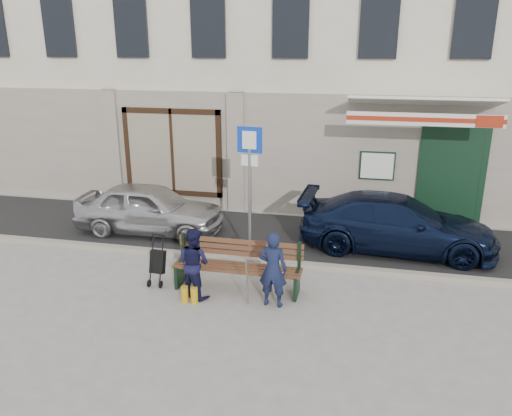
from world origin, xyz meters
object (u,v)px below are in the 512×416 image
(bench, at_px, (235,267))
(stroller, at_px, (158,263))
(man, at_px, (273,269))
(car_silver, at_px, (150,208))
(parking_sign, at_px, (250,172))
(woman, at_px, (194,263))
(car_navy, at_px, (397,224))

(bench, height_order, stroller, bench)
(man, relative_size, stroller, 1.44)
(car_silver, relative_size, parking_sign, 1.27)
(stroller, bearing_deg, woman, -17.48)
(car_navy, height_order, woman, woman)
(woman, bearing_deg, man, -159.06)
(car_silver, xyz_separation_m, parking_sign, (2.73, -1.02, 1.30))
(car_navy, xyz_separation_m, man, (-2.22, -3.05, 0.07))
(car_silver, relative_size, stroller, 3.74)
(woman, relative_size, stroller, 1.36)
(bench, xyz_separation_m, woman, (-0.65, -0.40, 0.19))
(car_silver, relative_size, woman, 2.74)
(car_navy, relative_size, woman, 3.26)
(bench, distance_m, woman, 0.79)
(man, distance_m, woman, 1.45)
(car_navy, relative_size, parking_sign, 1.50)
(parking_sign, xyz_separation_m, stroller, (-1.46, -1.54, -1.49))
(parking_sign, distance_m, man, 2.42)
(man, bearing_deg, car_navy, -121.87)
(car_silver, relative_size, man, 2.60)
(car_navy, height_order, parking_sign, parking_sign)
(car_navy, xyz_separation_m, bench, (-3.02, -2.61, -0.16))
(car_silver, height_order, man, man)
(car_navy, xyz_separation_m, woman, (-3.67, -3.01, 0.04))
(stroller, bearing_deg, car_navy, 34.46)
(bench, relative_size, woman, 1.84)
(bench, height_order, woman, woman)
(woman, height_order, stroller, woman)
(parking_sign, xyz_separation_m, bench, (0.05, -1.47, -1.45))
(car_navy, distance_m, man, 3.78)
(car_silver, relative_size, car_navy, 0.84)
(car_silver, distance_m, parking_sign, 3.19)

